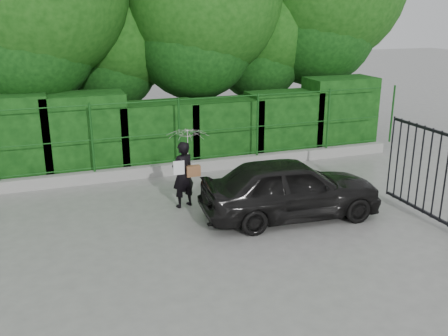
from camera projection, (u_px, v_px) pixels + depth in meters
name	position (u px, v px, depth m)	size (l,w,h in m)	color
ground	(220.00, 244.00, 9.67)	(80.00, 80.00, 0.00)	gray
kerb	(166.00, 170.00, 13.66)	(14.00, 0.25, 0.30)	#9E9E99
fence	(173.00, 132.00, 13.41)	(14.13, 0.06, 1.80)	#144915
hedge	(154.00, 130.00, 14.26)	(14.20, 1.20, 2.27)	black
trees	(173.00, 0.00, 15.57)	(17.10, 6.15, 8.08)	black
gate	(445.00, 172.00, 10.12)	(0.22, 2.33, 2.36)	black
woman	(187.00, 155.00, 11.22)	(0.94, 0.95, 1.82)	black
car	(291.00, 188.00, 10.76)	(1.57, 3.90, 1.33)	black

